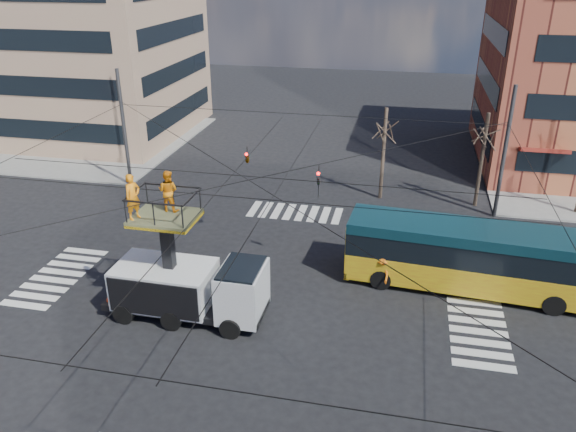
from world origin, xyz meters
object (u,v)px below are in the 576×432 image
Objects in this scene: worker_ground at (118,295)px; flagger at (382,273)px; utility_truck at (188,273)px; traffic_cone at (120,290)px; city_bus at (474,257)px.

worker_ground is 1.20× the size of flagger.
traffic_cone is at bearing 170.02° from utility_truck.
utility_truck reaches higher than flagger.
worker_ground is at bearing -62.32° from traffic_cone.
city_bus is (12.17, 4.83, -0.39)m from utility_truck.
city_bus reaches higher than traffic_cone.
flagger is at bearing -164.43° from city_bus.
city_bus is at bearing -50.03° from worker_ground.
utility_truck is at bearing -58.00° from worker_ground.
city_bus is at bearing 22.26° from utility_truck.
city_bus reaches higher than flagger.
city_bus is 16.21m from worker_ground.
worker_ground reaches higher than traffic_cone.
city_bus reaches higher than worker_ground.
utility_truck is 4.23m from traffic_cone.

